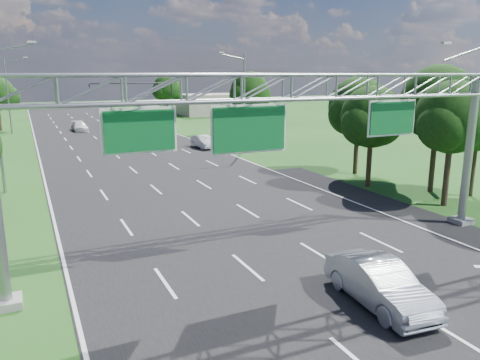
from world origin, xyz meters
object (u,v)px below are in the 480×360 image
sign_gantry (288,102)px  box_truck (149,117)px  traffic_signal (149,93)px  silver_sedan (380,283)px

sign_gantry → box_truck: sign_gantry is taller
sign_gantry → traffic_signal: sign_gantry is taller
sign_gantry → traffic_signal: (7.15, 53.00, -1.72)m
sign_gantry → traffic_signal: bearing=82.3°
sign_gantry → box_truck: 53.96m
traffic_signal → silver_sedan: 58.87m
silver_sedan → box_truck: 58.93m
box_truck → traffic_signal: bearing=-80.0°
silver_sedan → traffic_signal: bearing=88.3°
box_truck → silver_sedan: bearing=-88.5°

